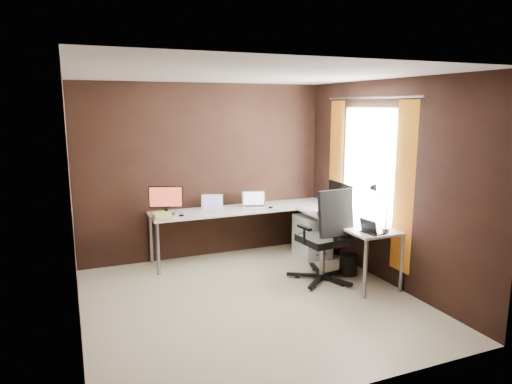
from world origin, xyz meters
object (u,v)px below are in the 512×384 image
drawer_pedestal (312,236)px  desk_lamp (379,202)px  book_stack (162,216)px  laptop_silver (254,204)px  office_chair (324,254)px  monitor_right (340,197)px  laptop_black_big (324,212)px  wastebasket (348,264)px  laptop_white (212,206)px  monitor_left (166,199)px  laptop_black_small (371,230)px

drawer_pedestal → desk_lamp: 1.64m
drawer_pedestal → book_stack: 2.21m
laptop_silver → office_chair: 1.39m
laptop_silver → desk_lamp: 1.98m
monitor_right → laptop_black_big: bearing=53.2°
wastebasket → desk_lamp: bearing=-92.1°
laptop_black_big → desk_lamp: size_ratio=0.71×
monitor_right → laptop_black_big: monitor_right is taller
desk_lamp → wastebasket: (0.02, 0.59, -0.95)m
laptop_black_big → laptop_silver: bearing=66.8°
drawer_pedestal → wastebasket: drawer_pedestal is taller
drawer_pedestal → laptop_white: (-1.39, 0.43, 0.48)m
monitor_left → laptop_black_small: 2.70m
book_stack → wastebasket: size_ratio=0.94×
laptop_silver → monitor_right: bearing=-32.9°
monitor_right → wastebasket: bearing=-179.0°
office_chair → wastebasket: (0.41, 0.06, -0.22)m
laptop_white → office_chair: (1.06, -1.33, -0.42)m
monitor_right → laptop_white: monitor_right is taller
laptop_black_big → wastebasket: size_ratio=1.50×
laptop_black_big → wastebasket: 0.77m
drawer_pedestal → monitor_right: size_ratio=1.08×
drawer_pedestal → laptop_black_small: (-0.05, -1.45, 0.47)m
book_stack → laptop_black_big: bearing=-16.6°
laptop_white → wastebasket: size_ratio=1.34×
laptop_white → desk_lamp: 2.38m
laptop_silver → monitor_left: bearing=-166.0°
laptop_white → office_chair: office_chair is taller
book_stack → laptop_black_small: bearing=-37.1°
monitor_right → laptop_silver: (-0.86, 0.93, -0.21)m
laptop_black_small → book_stack: size_ratio=1.07×
laptop_white → monitor_right: bearing=-14.8°
laptop_silver → laptop_black_small: size_ratio=1.44×
laptop_black_small → monitor_left: bearing=39.9°
laptop_black_small → laptop_black_big: bearing=-5.6°
monitor_left → desk_lamp: (2.11, -1.78, 0.13)m
laptop_black_small → monitor_right: bearing=-16.6°
laptop_black_big → laptop_black_small: 0.98m
laptop_white → wastebasket: laptop_white is taller
drawer_pedestal → book_stack: size_ratio=2.35×
laptop_white → wastebasket: (1.46, -1.27, -0.64)m
laptop_white → wastebasket: bearing=-20.8°
laptop_white → laptop_black_big: (1.30, -0.89, 0.00)m
laptop_black_small → desk_lamp: size_ratio=0.48×
monitor_left → monitor_right: monitor_right is taller
desk_lamp → book_stack: bearing=123.0°
drawer_pedestal → desk_lamp: size_ratio=1.05×
monitor_left → laptop_white: size_ratio=1.21×
monitor_left → laptop_silver: (1.27, -0.01, -0.17)m
desk_lamp → office_chair: (-0.38, 0.53, -0.74)m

